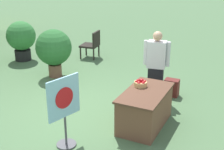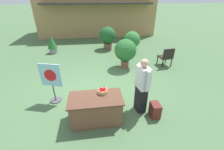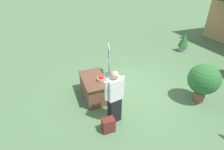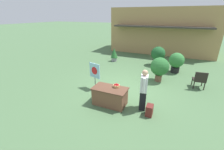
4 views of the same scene
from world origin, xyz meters
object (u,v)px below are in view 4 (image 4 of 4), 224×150
object	(u,v)px
person_visitor	(144,90)
poster_board	(95,75)
potted_plant_far_right	(158,54)
potted_plant_far_left	(176,61)
patio_chair	(200,79)
display_table	(110,96)
potted_plant_near_left	(114,54)
backpack	(149,110)
apple_basket	(116,86)
potted_plant_near_right	(160,67)

from	to	relation	value
person_visitor	poster_board	world-z (taller)	person_visitor
person_visitor	potted_plant_far_right	size ratio (longest dim) A/B	1.20
poster_board	potted_plant_far_right	size ratio (longest dim) A/B	0.96
poster_board	potted_plant_far_left	distance (m)	5.40
person_visitor	poster_board	bearing A→B (deg)	-26.80
poster_board	patio_chair	xyz separation A→B (m)	(4.76, 2.12, -0.24)
display_table	potted_plant_near_left	size ratio (longest dim) A/B	1.31
patio_chair	potted_plant_near_left	size ratio (longest dim) A/B	0.85
display_table	potted_plant_far_left	bearing A→B (deg)	65.98
potted_plant_near_left	potted_plant_far_right	size ratio (longest dim) A/B	0.78
poster_board	potted_plant_far_left	bearing A→B (deg)	155.11
person_visitor	backpack	size ratio (longest dim) A/B	3.91
poster_board	potted_plant_far_right	world-z (taller)	potted_plant_far_right
backpack	poster_board	xyz separation A→B (m)	(-2.94, 1.10, 0.53)
display_table	poster_board	xyz separation A→B (m)	(-1.29, 1.02, 0.37)
apple_basket	person_visitor	size ratio (longest dim) A/B	0.16
person_visitor	backpack	world-z (taller)	person_visitor
display_table	poster_board	world-z (taller)	poster_board
apple_basket	backpack	size ratio (longest dim) A/B	0.63
display_table	apple_basket	world-z (taller)	apple_basket
potted_plant_near_left	patio_chair	bearing A→B (deg)	-24.53
display_table	patio_chair	world-z (taller)	patio_chair
poster_board	potted_plant_near_right	distance (m)	3.56
patio_chair	potted_plant_far_left	distance (m)	2.30
person_visitor	potted_plant_far_right	xyz separation A→B (m)	(-0.32, 5.90, -0.02)
patio_chair	potted_plant_far_right	world-z (taller)	potted_plant_far_right
display_table	potted_plant_far_left	size ratio (longest dim) A/B	1.09
backpack	potted_plant_near_left	size ratio (longest dim) A/B	0.39
backpack	display_table	bearing A→B (deg)	176.97
display_table	backpack	xyz separation A→B (m)	(1.64, -0.09, -0.16)
poster_board	apple_basket	bearing A→B (deg)	77.31
potted_plant_near_left	poster_board	bearing A→B (deg)	-77.92
potted_plant_near_right	potted_plant_near_left	bearing A→B (deg)	146.26
potted_plant_near_right	potted_plant_near_left	xyz separation A→B (m)	(-3.80, 2.54, -0.24)
display_table	patio_chair	size ratio (longest dim) A/B	1.55
apple_basket	potted_plant_near_left	world-z (taller)	potted_plant_near_left
patio_chair	potted_plant_far_right	size ratio (longest dim) A/B	0.66
backpack	potted_plant_far_left	world-z (taller)	potted_plant_far_left
person_visitor	poster_board	distance (m)	2.72
display_table	poster_board	distance (m)	1.69
potted_plant_far_right	patio_chair	bearing A→B (deg)	-50.27
potted_plant_far_right	backpack	bearing A→B (deg)	-83.97
backpack	potted_plant_far_left	size ratio (longest dim) A/B	0.33
backpack	apple_basket	bearing A→B (deg)	169.22
potted_plant_far_left	potted_plant_far_right	distance (m)	1.65
patio_chair	backpack	bearing A→B (deg)	143.44
potted_plant_far_left	potted_plant_near_left	bearing A→B (deg)	171.39
potted_plant_near_right	potted_plant_far_right	xyz separation A→B (m)	(-0.50, 2.89, -0.01)
potted_plant_near_right	potted_plant_far_right	distance (m)	2.93
potted_plant_near_left	person_visitor	bearing A→B (deg)	-56.92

